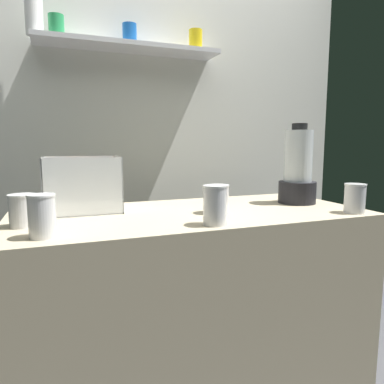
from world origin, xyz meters
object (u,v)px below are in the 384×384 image
(carrot_display_bin, at_px, (82,194))
(juice_cup_pomegranate_middle, at_px, (215,207))
(juice_cup_pomegranate_far_left, at_px, (23,212))
(juice_cup_beet_far_right, at_px, (355,200))
(juice_cup_mango_left, at_px, (42,218))
(juice_cup_carrot_right, at_px, (218,200))
(blender_pitcher, at_px, (298,172))

(carrot_display_bin, height_order, juice_cup_pomegranate_middle, carrot_display_bin)
(juice_cup_pomegranate_far_left, distance_m, juice_cup_beet_far_right, 1.23)
(carrot_display_bin, xyz_separation_m, juice_cup_mango_left, (-0.13, -0.38, -0.01))
(carrot_display_bin, xyz_separation_m, juice_cup_pomegranate_middle, (0.41, -0.40, -0.01))
(juice_cup_pomegranate_middle, relative_size, juice_cup_carrot_right, 1.20)
(carrot_display_bin, distance_m, juice_cup_beet_far_right, 1.09)
(juice_cup_pomegranate_far_left, height_order, juice_cup_pomegranate_middle, juice_cup_pomegranate_middle)
(carrot_display_bin, distance_m, blender_pitcher, 0.96)
(juice_cup_beet_far_right, bearing_deg, juice_cup_pomegranate_far_left, 170.67)
(juice_cup_pomegranate_middle, xyz_separation_m, juice_cup_carrot_right, (0.10, 0.19, -0.01))
(carrot_display_bin, bearing_deg, juice_cup_pomegranate_middle, -44.80)
(carrot_display_bin, bearing_deg, blender_pitcher, -7.65)
(blender_pitcher, relative_size, juice_cup_carrot_right, 3.23)
(juice_cup_carrot_right, bearing_deg, blender_pitcher, 11.43)
(juice_cup_pomegranate_far_left, xyz_separation_m, juice_cup_carrot_right, (0.70, -0.01, 0.00))
(blender_pitcher, height_order, juice_cup_pomegranate_far_left, blender_pitcher)
(juice_cup_pomegranate_far_left, bearing_deg, juice_cup_carrot_right, -1.00)
(blender_pitcher, bearing_deg, juice_cup_pomegranate_middle, -153.01)
(blender_pitcher, relative_size, juice_cup_pomegranate_far_left, 3.35)
(juice_cup_beet_far_right, bearing_deg, juice_cup_pomegranate_middle, 179.86)
(juice_cup_pomegranate_far_left, xyz_separation_m, juice_cup_mango_left, (0.07, -0.17, 0.01))
(juice_cup_carrot_right, bearing_deg, carrot_display_bin, 156.56)
(juice_cup_carrot_right, bearing_deg, juice_cup_pomegranate_middle, -117.23)
(carrot_display_bin, xyz_separation_m, juice_cup_carrot_right, (0.50, -0.22, -0.02))
(juice_cup_carrot_right, bearing_deg, juice_cup_beet_far_right, -20.06)
(juice_cup_pomegranate_middle, height_order, juice_cup_beet_far_right, juice_cup_pomegranate_middle)
(juice_cup_mango_left, bearing_deg, juice_cup_carrot_right, 14.08)
(juice_cup_beet_far_right, bearing_deg, blender_pitcher, 103.46)
(juice_cup_mango_left, height_order, juice_cup_pomegranate_middle, juice_cup_pomegranate_middle)
(juice_cup_pomegranate_far_left, height_order, juice_cup_carrot_right, juice_cup_carrot_right)
(juice_cup_carrot_right, height_order, juice_cup_beet_far_right, juice_cup_beet_far_right)
(juice_cup_carrot_right, bearing_deg, juice_cup_mango_left, -165.92)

